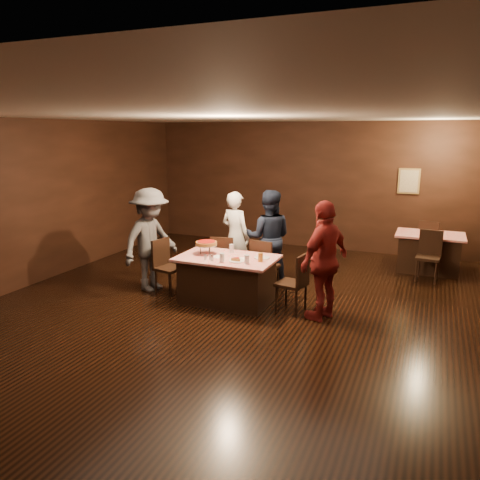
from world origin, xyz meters
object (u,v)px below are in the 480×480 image
chair_end_right (291,282)px  glass_amber (260,257)px  plate_empty (262,258)px  glass_front_left (222,258)px  chair_back_near (428,257)px  pizza_stand (206,243)px  chair_far_left (224,260)px  chair_back_far (430,242)px  back_table (429,252)px  diner_navy_hoodie (269,238)px  diner_white_jacket (235,236)px  diner_grey_knit (150,240)px  diner_red_shirt (325,261)px  glass_back (232,248)px  chair_far_right (265,265)px  glass_front_right (247,259)px  chair_end_left (169,267)px  main_table (227,279)px

chair_end_right → glass_amber: size_ratio=6.79×
plate_empty → glass_front_left: (-0.50, -0.45, 0.06)m
glass_front_left → chair_end_right: bearing=15.9°
chair_back_near → plate_empty: size_ratio=3.80×
pizza_stand → glass_front_left: bearing=-37.9°
chair_far_left → chair_back_far: bearing=-150.5°
chair_end_right → pizza_stand: size_ratio=2.50×
back_table → diner_navy_hoodie: bearing=-143.4°
chair_back_far → diner_navy_hoodie: size_ratio=0.54×
diner_white_jacket → diner_grey_knit: size_ratio=0.93×
diner_red_shirt → diner_grey_knit: bearing=-70.0°
back_table → glass_back: bearing=-136.9°
chair_far_right → chair_back_near: same height
back_table → diner_navy_hoodie: 3.43m
glass_front_right → chair_end_left: bearing=170.8°
glass_amber → diner_grey_knit: bearing=177.2°
plate_empty → glass_back: size_ratio=1.79×
glass_front_right → diner_red_shirt: bearing=8.6°
chair_back_near → diner_grey_knit: diner_grey_knit is taller
chair_far_right → diner_grey_knit: diner_grey_knit is taller
diner_navy_hoodie → glass_front_right: (0.14, -1.41, -0.04)m
pizza_stand → glass_amber: pizza_stand is taller
chair_back_far → glass_amber: (-2.43, -3.84, 0.37)m
back_table → chair_end_right: size_ratio=1.37×
main_table → diner_navy_hoodie: size_ratio=0.91×
diner_red_shirt → glass_back: size_ratio=12.90×
back_table → chair_far_right: chair_far_right is taller
glass_amber → diner_white_jacket: bearing=128.2°
main_table → diner_navy_hoodie: 1.30m
main_table → diner_red_shirt: (1.62, -0.07, 0.52)m
chair_far_right → diner_grey_knit: (-1.90, -0.70, 0.44)m
chair_far_right → chair_end_right: (0.70, -0.75, 0.00)m
chair_end_left → diner_grey_knit: bearing=94.0°
diner_navy_hoodie → main_table: bearing=60.4°
diner_white_jacket → glass_amber: bearing=144.4°
pizza_stand → diner_white_jacket: bearing=87.1°
chair_far_left → chair_back_far: size_ratio=1.00×
main_table → plate_empty: plate_empty is taller
glass_amber → chair_back_far: bearing=57.6°
diner_grey_knit → glass_back: bearing=-67.5°
glass_front_left → glass_amber: same height
main_table → diner_white_jacket: bearing=106.6°
chair_far_left → pizza_stand: bearing=78.0°
main_table → diner_red_shirt: diner_red_shirt is taller
chair_far_left → diner_grey_knit: size_ratio=0.52×
main_table → plate_empty: 0.69m
chair_back_near → glass_back: 3.80m
chair_far_right → glass_front_right: chair_far_right is taller
chair_back_near → diner_red_shirt: bearing=-113.3°
glass_front_right → chair_back_near: bearing=46.7°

